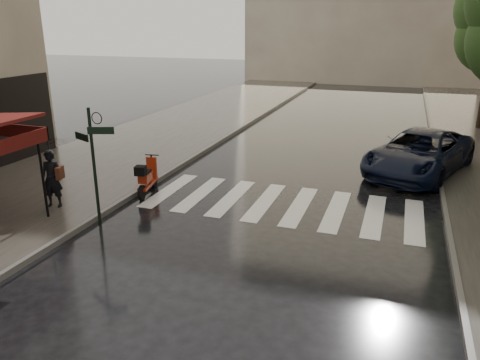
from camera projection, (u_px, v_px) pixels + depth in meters
The scene contains 9 objects.
ground at pixel (61, 290), 9.29m from camera, with size 120.00×120.00×0.00m, color black.
sidewalk_near at pixel (156, 138), 21.42m from camera, with size 6.00×60.00×0.12m, color #38332D.
curb_near at pixel (218, 143), 20.46m from camera, with size 0.12×60.00×0.16m, color #595651.
curb_far at pixel (436, 162), 17.68m from camera, with size 0.12×60.00×0.16m, color #595651.
crosswalk at pixel (282, 204), 13.73m from camera, with size 7.85×3.20×0.01m.
signpost at pixel (94, 158), 11.77m from camera, with size 1.17×0.29×3.10m.
pedestrian_with_umbrella at pixel (48, 151), 12.74m from camera, with size 1.18×1.20×2.44m.
scooter at pixel (147, 178), 14.39m from camera, with size 0.64×1.66×1.10m.
parked_car at pixel (419, 153), 16.28m from camera, with size 2.51×5.43×1.51m, color black.
Camera 1 is at (6.03, -6.48, 5.04)m, focal length 35.00 mm.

